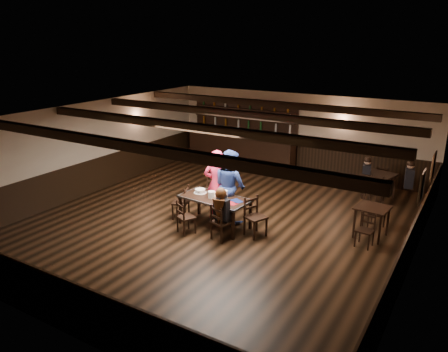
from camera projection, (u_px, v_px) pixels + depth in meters
The scene contains 25 objects.
ground at pixel (221, 222), 11.09m from camera, with size 10.00×10.00×0.00m, color black.
room_shell at pixel (222, 155), 10.58m from camera, with size 9.02×10.02×2.71m.
dining_table at pixel (215, 200), 10.63m from camera, with size 1.78×0.99×0.75m.
chair_near_left at pixel (184, 215), 10.29m from camera, with size 0.49×0.48×0.81m.
chair_near_right at pixel (219, 220), 9.92m from camera, with size 0.49×0.48×0.86m.
chair_end_left at pixel (183, 200), 11.15m from camera, with size 0.49×0.51×0.87m.
chair_end_right at pixel (253, 213), 10.21m from camera, with size 0.55×0.57×0.94m.
chair_far_pushed at pixel (213, 186), 12.16m from camera, with size 0.55×0.54×0.90m.
woman_pink at pixel (217, 184), 11.07m from camera, with size 0.66×0.43×1.81m, color #E42749.
man_blue at pixel (230, 186), 10.92m from camera, with size 0.90×0.70×1.85m, color navy.
seated_person at pixel (221, 206), 9.86m from camera, with size 0.34×0.51×0.84m.
cake at pixel (200, 191), 10.91m from camera, with size 0.32×0.32×0.10m.
plate_stack_a at pixel (212, 194), 10.57m from camera, with size 0.18×0.18×0.17m, color white.
plate_stack_b at pixel (224, 195), 10.51m from camera, with size 0.18×0.18×0.21m, color white.
tea_light at pixel (218, 196), 10.66m from camera, with size 0.05×0.05×0.06m.
salt_shaker at pixel (224, 199), 10.39m from camera, with size 0.03×0.03×0.09m, color silver.
pepper_shaker at pixel (225, 201), 10.27m from camera, with size 0.04×0.04×0.10m, color #A5A8AD.
drink_glass at pixel (226, 196), 10.51m from camera, with size 0.08×0.08×0.12m, color silver.
menu_red at pixel (232, 203), 10.24m from camera, with size 0.28×0.20×0.00m, color maroon.
menu_blue at pixel (237, 201), 10.38m from camera, with size 0.29×0.21×0.00m, color #0E1849.
bar_counter at pixel (242, 146), 15.70m from camera, with size 4.26×0.70×2.20m.
back_table_a at pixel (372, 211), 10.07m from camera, with size 0.78×0.78×0.75m.
back_table_b at pixel (380, 177), 12.47m from camera, with size 0.94×0.94×0.75m.
bg_patron_left at pixel (367, 170), 12.52m from camera, with size 0.29×0.40×0.75m.
bg_patron_right at pixel (410, 174), 12.09m from camera, with size 0.30×0.41×0.77m.
Camera 1 is at (5.34, -8.69, 4.49)m, focal length 35.00 mm.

